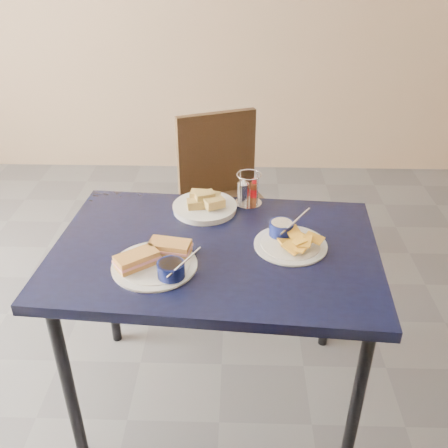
{
  "coord_description": "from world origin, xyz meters",
  "views": [
    {
      "loc": [
        0.06,
        -1.32,
        1.73
      ],
      "look_at": [
        0.01,
        0.2,
        0.82
      ],
      "focal_mm": 40.0,
      "sensor_mm": 36.0,
      "label": 1
    }
  ],
  "objects_px": {
    "plantain_plate": "(288,238)",
    "bread_basket": "(205,205)",
    "condiment_caddy": "(247,191)",
    "dining_table": "(215,263)",
    "chair_far": "(229,188)",
    "sandwich_plate": "(157,260)"
  },
  "relations": [
    {
      "from": "chair_far",
      "to": "condiment_caddy",
      "type": "bearing_deg",
      "value": -81.53
    },
    {
      "from": "sandwich_plate",
      "to": "condiment_caddy",
      "type": "distance_m",
      "value": 0.54
    },
    {
      "from": "chair_far",
      "to": "condiment_caddy",
      "type": "xyz_separation_m",
      "value": [
        0.09,
        -0.59,
        0.29
      ]
    },
    {
      "from": "bread_basket",
      "to": "plantain_plate",
      "type": "bearing_deg",
      "value": -36.55
    },
    {
      "from": "condiment_caddy",
      "to": "chair_far",
      "type": "bearing_deg",
      "value": 98.47
    },
    {
      "from": "plantain_plate",
      "to": "condiment_caddy",
      "type": "bearing_deg",
      "value": 116.04
    },
    {
      "from": "condiment_caddy",
      "to": "dining_table",
      "type": "bearing_deg",
      "value": -109.77
    },
    {
      "from": "plantain_plate",
      "to": "bread_basket",
      "type": "height_order",
      "value": "plantain_plate"
    },
    {
      "from": "plantain_plate",
      "to": "dining_table",
      "type": "bearing_deg",
      "value": -173.21
    },
    {
      "from": "chair_far",
      "to": "sandwich_plate",
      "type": "bearing_deg",
      "value": -101.82
    },
    {
      "from": "chair_far",
      "to": "sandwich_plate",
      "type": "xyz_separation_m",
      "value": [
        -0.22,
        -1.04,
        0.25
      ]
    },
    {
      "from": "condiment_caddy",
      "to": "plantain_plate",
      "type": "bearing_deg",
      "value": -63.96
    },
    {
      "from": "dining_table",
      "to": "sandwich_plate",
      "type": "xyz_separation_m",
      "value": [
        -0.19,
        -0.13,
        0.09
      ]
    },
    {
      "from": "dining_table",
      "to": "chair_far",
      "type": "height_order",
      "value": "chair_far"
    },
    {
      "from": "sandwich_plate",
      "to": "bread_basket",
      "type": "relative_size",
      "value": 1.23
    },
    {
      "from": "dining_table",
      "to": "condiment_caddy",
      "type": "distance_m",
      "value": 0.37
    },
    {
      "from": "plantain_plate",
      "to": "condiment_caddy",
      "type": "xyz_separation_m",
      "value": [
        -0.14,
        0.29,
        0.04
      ]
    },
    {
      "from": "dining_table",
      "to": "sandwich_plate",
      "type": "bearing_deg",
      "value": -146.24
    },
    {
      "from": "chair_far",
      "to": "bread_basket",
      "type": "height_order",
      "value": "chair_far"
    },
    {
      "from": "sandwich_plate",
      "to": "condiment_caddy",
      "type": "height_order",
      "value": "condiment_caddy"
    },
    {
      "from": "dining_table",
      "to": "bread_basket",
      "type": "bearing_deg",
      "value": 101.32
    },
    {
      "from": "dining_table",
      "to": "bread_basket",
      "type": "distance_m",
      "value": 0.28
    }
  ]
}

